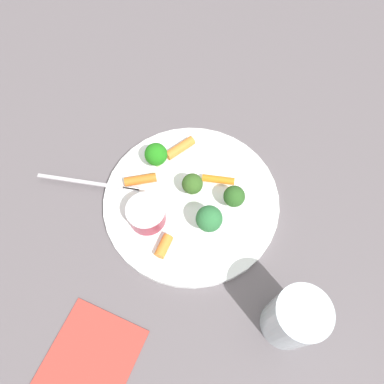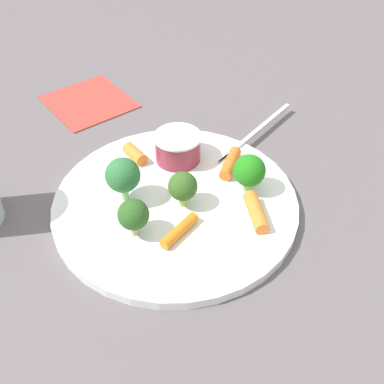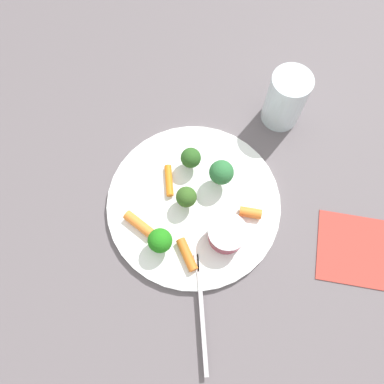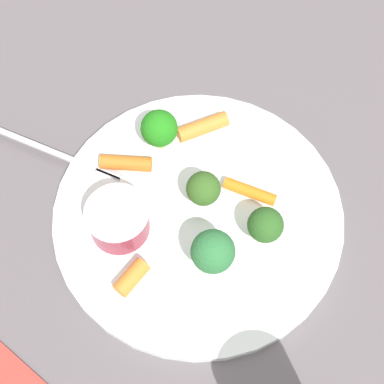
{
  "view_description": "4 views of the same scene",
  "coord_description": "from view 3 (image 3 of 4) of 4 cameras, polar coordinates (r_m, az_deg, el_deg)",
  "views": [
    {
      "loc": [
        -0.26,
        -0.04,
        0.54
      ],
      "look_at": [
        0.0,
        -0.0,
        0.03
      ],
      "focal_mm": 32.97,
      "sensor_mm": 36.0,
      "label": 1
    },
    {
      "loc": [
        0.27,
        -0.31,
        0.4
      ],
      "look_at": [
        0.02,
        0.01,
        0.03
      ],
      "focal_mm": 44.11,
      "sensor_mm": 36.0,
      "label": 2
    },
    {
      "loc": [
        0.02,
        0.21,
        0.63
      ],
      "look_at": [
        0.0,
        -0.01,
        0.03
      ],
      "focal_mm": 36.11,
      "sensor_mm": 36.0,
      "label": 3
    },
    {
      "loc": [
        -0.23,
        -0.1,
        0.53
      ],
      "look_at": [
        0.01,
        0.01,
        0.03
      ],
      "focal_mm": 52.65,
      "sensor_mm": 36.0,
      "label": 4
    }
  ],
  "objects": [
    {
      "name": "carrot_stick_3",
      "position": [
        0.65,
        8.63,
        -3.04
      ],
      "size": [
        0.04,
        0.02,
        0.02
      ],
      "primitive_type": "cylinder",
      "rotation": [
        1.57,
        0.0,
        4.47
      ],
      "color": "orange",
      "rests_on": "plate"
    },
    {
      "name": "carrot_stick_1",
      "position": [
        0.66,
        -3.43,
        1.7
      ],
      "size": [
        0.01,
        0.06,
        0.01
      ],
      "primitive_type": "cylinder",
      "rotation": [
        1.57,
        0.0,
        3.16
      ],
      "color": "orange",
      "rests_on": "plate"
    },
    {
      "name": "sauce_cup",
      "position": [
        0.62,
        5.15,
        -6.18
      ],
      "size": [
        0.06,
        0.06,
        0.04
      ],
      "color": "maroon",
      "rests_on": "plate"
    },
    {
      "name": "plate",
      "position": [
        0.66,
        0.24,
        -1.69
      ],
      "size": [
        0.3,
        0.3,
        0.01
      ],
      "primitive_type": "cylinder",
      "color": "white",
      "rests_on": "ground_plane"
    },
    {
      "name": "broccoli_floret_3",
      "position": [
        0.61,
        -4.75,
        -7.18
      ],
      "size": [
        0.04,
        0.04,
        0.05
      ],
      "color": "#8EC263",
      "rests_on": "plate"
    },
    {
      "name": "drinking_glass",
      "position": [
        0.71,
        13.66,
        13.18
      ],
      "size": [
        0.07,
        0.07,
        0.11
      ],
      "primitive_type": "cylinder",
      "color": "silver",
      "rests_on": "ground_plane"
    },
    {
      "name": "broccoli_floret_0",
      "position": [
        0.64,
        4.36,
        2.89
      ],
      "size": [
        0.04,
        0.04,
        0.06
      ],
      "color": "#89BD6B",
      "rests_on": "plate"
    },
    {
      "name": "carrot_stick_2",
      "position": [
        0.62,
        -0.75,
        -9.24
      ],
      "size": [
        0.03,
        0.06,
        0.02
      ],
      "primitive_type": "cylinder",
      "rotation": [
        1.57,
        0.0,
        0.35
      ],
      "color": "orange",
      "rests_on": "plate"
    },
    {
      "name": "fork",
      "position": [
        0.62,
        1.41,
        -17.03
      ],
      "size": [
        0.01,
        0.18,
        0.0
      ],
      "color": "#B5B0B5",
      "rests_on": "plate"
    },
    {
      "name": "broccoli_floret_2",
      "position": [
        0.63,
        -0.85,
        -0.77
      ],
      "size": [
        0.03,
        0.03,
        0.05
      ],
      "color": "#90C160",
      "rests_on": "plate"
    },
    {
      "name": "ground_plane",
      "position": [
        0.67,
        0.24,
        -1.86
      ],
      "size": [
        2.4,
        2.4,
        0.0
      ],
      "primitive_type": "plane",
      "color": "#5F575C"
    },
    {
      "name": "carrot_stick_0",
      "position": [
        0.64,
        -7.77,
        -4.78
      ],
      "size": [
        0.05,
        0.05,
        0.02
      ],
      "primitive_type": "cylinder",
      "rotation": [
        1.57,
        0.0,
        0.83
      ],
      "color": "orange",
      "rests_on": "plate"
    },
    {
      "name": "napkin",
      "position": [
        0.7,
        23.09,
        -7.84
      ],
      "size": [
        0.15,
        0.15,
        0.0
      ],
      "primitive_type": "cube",
      "rotation": [
        0.0,
        0.0,
        -0.24
      ],
      "color": "#B63C33",
      "rests_on": "ground_plane"
    },
    {
      "name": "broccoli_floret_1",
      "position": [
        0.65,
        -0.07,
        5.06
      ],
      "size": [
        0.03,
        0.03,
        0.05
      ],
      "color": "#99AD73",
      "rests_on": "plate"
    }
  ]
}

